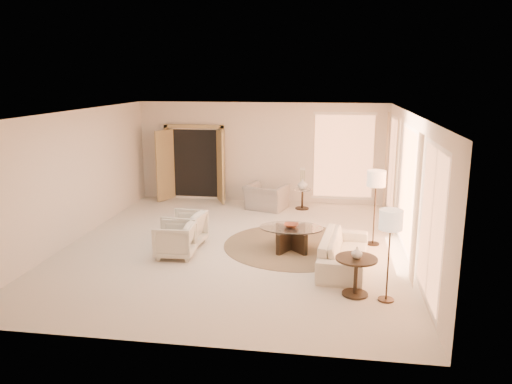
# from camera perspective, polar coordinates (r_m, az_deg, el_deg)

# --- Properties ---
(room) EXTENTS (7.04, 8.04, 2.83)m
(room) POSITION_cam_1_polar(r_m,az_deg,el_deg) (10.22, -2.55, 1.20)
(room) COLOR beige
(room) RESTS_ON ground
(windows_right) EXTENTS (0.10, 6.40, 2.40)m
(windows_right) POSITION_cam_1_polar(r_m,az_deg,el_deg) (10.26, 16.84, 0.41)
(windows_right) COLOR #FFA066
(windows_right) RESTS_ON room
(window_back_corner) EXTENTS (1.70, 0.10, 2.40)m
(window_back_corner) POSITION_cam_1_polar(r_m,az_deg,el_deg) (13.94, 9.98, 4.02)
(window_back_corner) COLOR #FFA066
(window_back_corner) RESTS_ON room
(curtains_right) EXTENTS (0.06, 5.20, 2.60)m
(curtains_right) POSITION_cam_1_polar(r_m,az_deg,el_deg) (11.13, 15.94, 1.17)
(curtains_right) COLOR beige
(curtains_right) RESTS_ON room
(french_doors) EXTENTS (1.95, 0.66, 2.16)m
(french_doors) POSITION_cam_1_polar(r_m,az_deg,el_deg) (14.37, -7.06, 3.24)
(french_doors) COLOR tan
(french_doors) RESTS_ON room
(area_rug) EXTENTS (3.95, 3.95, 0.01)m
(area_rug) POSITION_cam_1_polar(r_m,az_deg,el_deg) (10.67, 4.45, -6.09)
(area_rug) COLOR #413424
(area_rug) RESTS_ON room
(sofa) EXTENTS (1.02, 2.13, 0.60)m
(sofa) POSITION_cam_1_polar(r_m,az_deg,el_deg) (9.55, 10.00, -6.71)
(sofa) COLOR beige
(sofa) RESTS_ON room
(armchair_left) EXTENTS (0.80, 0.84, 0.79)m
(armchair_left) POSITION_cam_1_polar(r_m,az_deg,el_deg) (10.67, -8.14, -3.99)
(armchair_left) COLOR beige
(armchair_left) RESTS_ON room
(armchair_right) EXTENTS (0.72, 0.77, 0.75)m
(armchair_right) POSITION_cam_1_polar(r_m,az_deg,el_deg) (10.03, -9.23, -5.25)
(armchair_right) COLOR beige
(armchair_right) RESTS_ON room
(accent_chair) EXTENTS (1.18, 0.94, 0.90)m
(accent_chair) POSITION_cam_1_polar(r_m,az_deg,el_deg) (13.38, 1.17, -0.09)
(accent_chair) COLOR gray
(accent_chair) RESTS_ON room
(coffee_table) EXTENTS (1.46, 1.46, 0.48)m
(coffee_table) POSITION_cam_1_polar(r_m,az_deg,el_deg) (10.34, 4.04, -4.98)
(coffee_table) COLOR black
(coffee_table) RESTS_ON room
(end_table) EXTENTS (0.68, 0.68, 0.64)m
(end_table) POSITION_cam_1_polar(r_m,az_deg,el_deg) (8.35, 11.36, -8.70)
(end_table) COLOR black
(end_table) RESTS_ON room
(side_table) EXTENTS (0.48, 0.48, 0.56)m
(side_table) POSITION_cam_1_polar(r_m,az_deg,el_deg) (13.48, 5.32, -0.54)
(side_table) COLOR black
(side_table) RESTS_ON room
(floor_lamp_near) EXTENTS (0.39, 0.39, 1.60)m
(floor_lamp_near) POSITION_cam_1_polar(r_m,az_deg,el_deg) (10.64, 13.57, 1.13)
(floor_lamp_near) COLOR black
(floor_lamp_near) RESTS_ON room
(floor_lamp_far) EXTENTS (0.36, 0.36, 1.50)m
(floor_lamp_far) POSITION_cam_1_polar(r_m,az_deg,el_deg) (7.99, 15.14, -3.55)
(floor_lamp_far) COLOR black
(floor_lamp_far) RESTS_ON room
(bowl) EXTENTS (0.32, 0.32, 0.08)m
(bowl) POSITION_cam_1_polar(r_m,az_deg,el_deg) (10.28, 4.06, -3.84)
(bowl) COLOR brown
(bowl) RESTS_ON coffee_table
(end_vase) EXTENTS (0.24, 0.24, 0.19)m
(end_vase) POSITION_cam_1_polar(r_m,az_deg,el_deg) (8.25, 11.45, -6.82)
(end_vase) COLOR white
(end_vase) RESTS_ON end_table
(side_vase) EXTENTS (0.28, 0.28, 0.28)m
(side_vase) POSITION_cam_1_polar(r_m,az_deg,el_deg) (13.40, 5.35, 0.93)
(side_vase) COLOR white
(side_vase) RESTS_ON side_table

